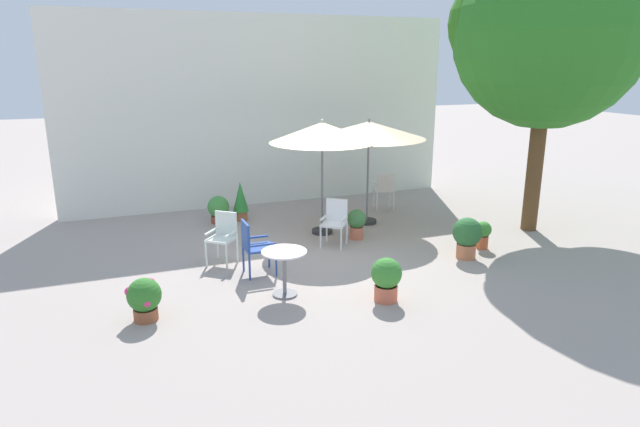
{
  "coord_description": "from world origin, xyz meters",
  "views": [
    {
      "loc": [
        -3.64,
        -9.42,
        3.55
      ],
      "look_at": [
        0.0,
        0.04,
        0.71
      ],
      "focal_mm": 30.64,
      "sensor_mm": 36.0,
      "label": 1
    }
  ],
  "objects_px": {
    "cafe_table_0": "(284,265)",
    "patio_chair_1": "(335,219)",
    "potted_plant_6": "(483,233)",
    "patio_umbrella_1": "(369,131)",
    "patio_chair_2": "(223,234)",
    "potted_plant_0": "(218,209)",
    "potted_plant_1": "(467,235)",
    "patio_umbrella_0": "(322,133)",
    "patio_chair_3": "(385,188)",
    "potted_plant_5": "(241,200)",
    "potted_plant_3": "(144,298)",
    "potted_plant_4": "(386,278)",
    "shade_tree": "(550,32)",
    "potted_plant_2": "(357,222)",
    "patio_chair_0": "(254,244)"
  },
  "relations": [
    {
      "from": "cafe_table_0",
      "to": "patio_chair_1",
      "type": "distance_m",
      "value": 2.59
    },
    {
      "from": "patio_umbrella_0",
      "to": "patio_chair_3",
      "type": "distance_m",
      "value": 2.96
    },
    {
      "from": "patio_chair_1",
      "to": "potted_plant_4",
      "type": "relative_size",
      "value": 1.34
    },
    {
      "from": "patio_umbrella_0",
      "to": "patio_chair_0",
      "type": "height_order",
      "value": "patio_umbrella_0"
    },
    {
      "from": "patio_chair_0",
      "to": "potted_plant_4",
      "type": "relative_size",
      "value": 1.39
    },
    {
      "from": "potted_plant_1",
      "to": "potted_plant_5",
      "type": "relative_size",
      "value": 0.86
    },
    {
      "from": "cafe_table_0",
      "to": "patio_umbrella_1",
      "type": "bearing_deg",
      "value": 46.8
    },
    {
      "from": "potted_plant_4",
      "to": "potted_plant_6",
      "type": "distance_m",
      "value": 3.25
    },
    {
      "from": "patio_chair_1",
      "to": "potted_plant_3",
      "type": "relative_size",
      "value": 1.47
    },
    {
      "from": "patio_chair_3",
      "to": "potted_plant_3",
      "type": "distance_m",
      "value": 7.27
    },
    {
      "from": "cafe_table_0",
      "to": "patio_chair_1",
      "type": "xyz_separation_m",
      "value": [
        1.67,
        1.98,
        0.02
      ]
    },
    {
      "from": "cafe_table_0",
      "to": "shade_tree",
      "type": "bearing_deg",
      "value": 13.47
    },
    {
      "from": "potted_plant_2",
      "to": "potted_plant_3",
      "type": "height_order",
      "value": "potted_plant_3"
    },
    {
      "from": "patio_chair_0",
      "to": "potted_plant_2",
      "type": "relative_size",
      "value": 1.52
    },
    {
      "from": "potted_plant_1",
      "to": "patio_chair_1",
      "type": "bearing_deg",
      "value": 141.6
    },
    {
      "from": "patio_umbrella_0",
      "to": "potted_plant_0",
      "type": "distance_m",
      "value": 3.06
    },
    {
      "from": "shade_tree",
      "to": "patio_chair_1",
      "type": "height_order",
      "value": "shade_tree"
    },
    {
      "from": "shade_tree",
      "to": "potted_plant_2",
      "type": "height_order",
      "value": "shade_tree"
    },
    {
      "from": "potted_plant_0",
      "to": "potted_plant_1",
      "type": "height_order",
      "value": "potted_plant_1"
    },
    {
      "from": "patio_chair_2",
      "to": "potted_plant_4",
      "type": "distance_m",
      "value": 3.21
    },
    {
      "from": "potted_plant_4",
      "to": "patio_umbrella_1",
      "type": "bearing_deg",
      "value": 68.22
    },
    {
      "from": "patio_chair_3",
      "to": "cafe_table_0",
      "type": "bearing_deg",
      "value": -133.63
    },
    {
      "from": "patio_umbrella_1",
      "to": "patio_chair_0",
      "type": "xyz_separation_m",
      "value": [
        -3.15,
        -2.11,
        -1.54
      ]
    },
    {
      "from": "patio_umbrella_1",
      "to": "potted_plant_4",
      "type": "distance_m",
      "value": 4.51
    },
    {
      "from": "cafe_table_0",
      "to": "potted_plant_4",
      "type": "distance_m",
      "value": 1.58
    },
    {
      "from": "shade_tree",
      "to": "patio_chair_2",
      "type": "height_order",
      "value": "shade_tree"
    },
    {
      "from": "patio_chair_3",
      "to": "potted_plant_1",
      "type": "relative_size",
      "value": 1.17
    },
    {
      "from": "patio_chair_3",
      "to": "potted_plant_4",
      "type": "distance_m",
      "value": 5.4
    },
    {
      "from": "shade_tree",
      "to": "potted_plant_2",
      "type": "relative_size",
      "value": 9.6
    },
    {
      "from": "potted_plant_1",
      "to": "patio_chair_3",
      "type": "bearing_deg",
      "value": 86.97
    },
    {
      "from": "potted_plant_0",
      "to": "potted_plant_4",
      "type": "xyz_separation_m",
      "value": [
        1.58,
        -5.1,
        0.04
      ]
    },
    {
      "from": "potted_plant_6",
      "to": "potted_plant_3",
      "type": "bearing_deg",
      "value": -172.55
    },
    {
      "from": "cafe_table_0",
      "to": "potted_plant_1",
      "type": "height_order",
      "value": "potted_plant_1"
    },
    {
      "from": "patio_chair_2",
      "to": "cafe_table_0",
      "type": "bearing_deg",
      "value": -71.5
    },
    {
      "from": "patio_umbrella_0",
      "to": "patio_chair_1",
      "type": "xyz_separation_m",
      "value": [
        -0.04,
        -0.81,
        -1.6
      ]
    },
    {
      "from": "potted_plant_1",
      "to": "potted_plant_2",
      "type": "distance_m",
      "value": 2.28
    },
    {
      "from": "patio_chair_0",
      "to": "potted_plant_5",
      "type": "height_order",
      "value": "patio_chair_0"
    },
    {
      "from": "patio_chair_1",
      "to": "potted_plant_0",
      "type": "height_order",
      "value": "patio_chair_1"
    },
    {
      "from": "potted_plant_1",
      "to": "potted_plant_6",
      "type": "height_order",
      "value": "potted_plant_1"
    },
    {
      "from": "potted_plant_0",
      "to": "potted_plant_4",
      "type": "relative_size",
      "value": 0.9
    },
    {
      "from": "patio_chair_0",
      "to": "potted_plant_3",
      "type": "distance_m",
      "value": 2.2
    },
    {
      "from": "potted_plant_2",
      "to": "patio_umbrella_1",
      "type": "bearing_deg",
      "value": 53.83
    },
    {
      "from": "potted_plant_2",
      "to": "patio_umbrella_0",
      "type": "bearing_deg",
      "value": 130.27
    },
    {
      "from": "patio_chair_1",
      "to": "potted_plant_0",
      "type": "xyz_separation_m",
      "value": [
        -1.87,
        2.38,
        -0.2
      ]
    },
    {
      "from": "patio_umbrella_1",
      "to": "patio_chair_2",
      "type": "height_order",
      "value": "patio_umbrella_1"
    },
    {
      "from": "cafe_table_0",
      "to": "potted_plant_6",
      "type": "distance_m",
      "value": 4.35
    },
    {
      "from": "patio_umbrella_1",
      "to": "potted_plant_4",
      "type": "height_order",
      "value": "patio_umbrella_1"
    },
    {
      "from": "potted_plant_4",
      "to": "potted_plant_2",
      "type": "bearing_deg",
      "value": 73.76
    },
    {
      "from": "patio_chair_2",
      "to": "potted_plant_0",
      "type": "distance_m",
      "value": 2.62
    },
    {
      "from": "potted_plant_1",
      "to": "potted_plant_3",
      "type": "xyz_separation_m",
      "value": [
        -5.76,
        -0.51,
        -0.1
      ]
    }
  ]
}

